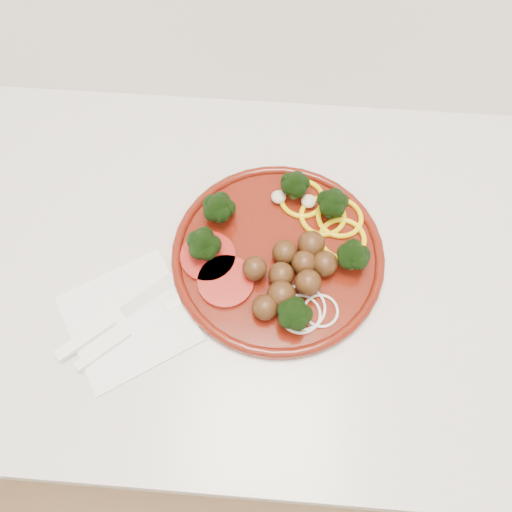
# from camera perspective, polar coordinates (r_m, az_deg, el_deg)

# --- Properties ---
(counter) EXTENTS (2.40, 0.60, 0.90)m
(counter) POSITION_cam_1_polar(r_m,az_deg,el_deg) (1.14, 9.56, -11.19)
(counter) COLOR beige
(counter) RESTS_ON ground
(plate) EXTENTS (0.30, 0.30, 0.06)m
(plate) POSITION_cam_1_polar(r_m,az_deg,el_deg) (0.69, 2.86, 0.45)
(plate) COLOR #4F1108
(plate) RESTS_ON counter
(napkin) EXTENTS (0.21, 0.21, 0.00)m
(napkin) POSITION_cam_1_polar(r_m,az_deg,el_deg) (0.69, -14.31, -6.94)
(napkin) COLOR white
(napkin) RESTS_ON counter
(knife) EXTENTS (0.16, 0.15, 0.01)m
(knife) POSITION_cam_1_polar(r_m,az_deg,el_deg) (0.69, -16.44, -7.25)
(knife) COLOR silver
(knife) RESTS_ON napkin
(fork) EXTENTS (0.15, 0.14, 0.01)m
(fork) POSITION_cam_1_polar(r_m,az_deg,el_deg) (0.68, -15.52, -9.14)
(fork) COLOR white
(fork) RESTS_ON napkin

